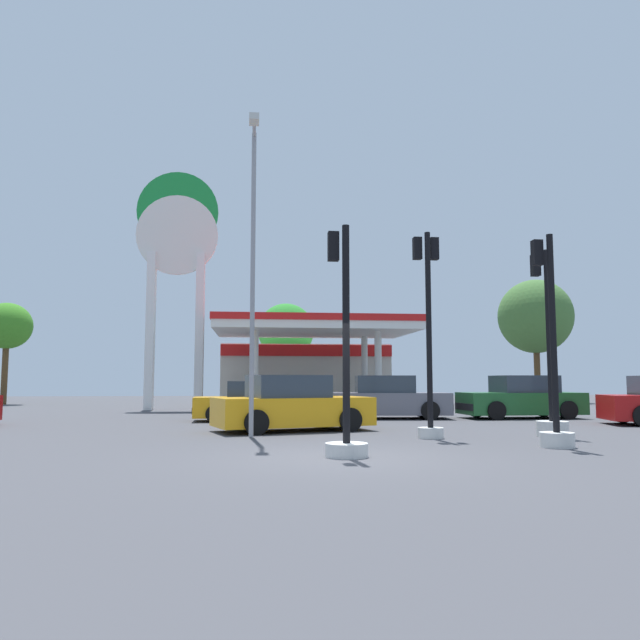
# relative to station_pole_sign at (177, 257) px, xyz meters

# --- Properties ---
(ground_plane) EXTENTS (90.00, 90.00, 0.00)m
(ground_plane) POSITION_rel_station_pole_sign_xyz_m (5.46, -19.00, -7.48)
(ground_plane) COLOR #47474C
(ground_plane) RESTS_ON ground
(gas_station) EXTENTS (9.39, 13.14, 4.30)m
(gas_station) POSITION_rel_station_pole_sign_xyz_m (6.68, 4.24, -5.43)
(gas_station) COLOR beige
(gas_station) RESTS_ON ground
(station_pole_sign) EXTENTS (4.00, 0.56, 11.80)m
(station_pole_sign) POSITION_rel_station_pole_sign_xyz_m (0.00, 0.00, 0.00)
(station_pole_sign) COLOR white
(station_pole_sign) RESTS_ON ground
(car_1) EXTENTS (4.70, 2.98, 1.57)m
(car_1) POSITION_rel_station_pole_sign_xyz_m (4.95, -12.98, -6.77)
(car_1) COLOR black
(car_1) RESTS_ON ground
(car_3) EXTENTS (4.53, 2.17, 1.60)m
(car_3) POSITION_rel_station_pole_sign_xyz_m (13.88, -8.16, -6.75)
(car_3) COLOR black
(car_3) RESTS_ON ground
(car_4) EXTENTS (4.61, 2.37, 1.59)m
(car_4) POSITION_rel_station_pole_sign_xyz_m (8.86, -7.78, -6.75)
(car_4) COLOR black
(car_4) RESTS_ON ground
(car_5) EXTENTS (3.93, 1.87, 1.39)m
(car_5) POSITION_rel_station_pole_sign_xyz_m (3.75, -8.54, -6.85)
(car_5) COLOR black
(car_5) RESTS_ON ground
(traffic_signal_0) EXTENTS (0.80, 0.80, 4.82)m
(traffic_signal_0) POSITION_rel_station_pole_sign_xyz_m (11.41, -15.37, -6.32)
(traffic_signal_0) COLOR silver
(traffic_signal_0) RESTS_ON ground
(traffic_signal_1) EXTENTS (0.80, 0.80, 4.41)m
(traffic_signal_1) POSITION_rel_station_pole_sign_xyz_m (5.58, -18.91, -6.24)
(traffic_signal_1) COLOR silver
(traffic_signal_1) RESTS_ON ground
(traffic_signal_2) EXTENTS (0.72, 0.72, 4.63)m
(traffic_signal_2) POSITION_rel_station_pole_sign_xyz_m (10.29, -17.77, -6.14)
(traffic_signal_2) COLOR silver
(traffic_signal_2) RESTS_ON ground
(traffic_signal_3) EXTENTS (0.65, 0.67, 5.16)m
(traffic_signal_3) POSITION_rel_station_pole_sign_xyz_m (8.21, -15.50, -5.25)
(traffic_signal_3) COLOR silver
(traffic_signal_3) RESTS_ON ground
(tree_0) EXTENTS (2.86, 2.86, 6.00)m
(tree_0) POSITION_rel_station_pole_sign_xyz_m (-10.73, 7.43, -2.90)
(tree_0) COLOR brown
(tree_0) RESTS_ON ground
(tree_1) EXTENTS (3.59, 3.59, 6.31)m
(tree_1) POSITION_rel_station_pole_sign_xyz_m (5.87, 8.62, -2.91)
(tree_1) COLOR brown
(tree_1) RESTS_ON ground
(tree_2) EXTENTS (4.78, 4.78, 7.98)m
(tree_2) POSITION_rel_station_pole_sign_xyz_m (22.12, 7.60, -1.92)
(tree_2) COLOR brown
(tree_2) RESTS_ON ground
(corner_streetlamp) EXTENTS (0.24, 1.48, 7.91)m
(corner_streetlamp) POSITION_rel_station_pole_sign_xyz_m (3.81, -14.95, -2.80)
(corner_streetlamp) COLOR gray
(corner_streetlamp) RESTS_ON ground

